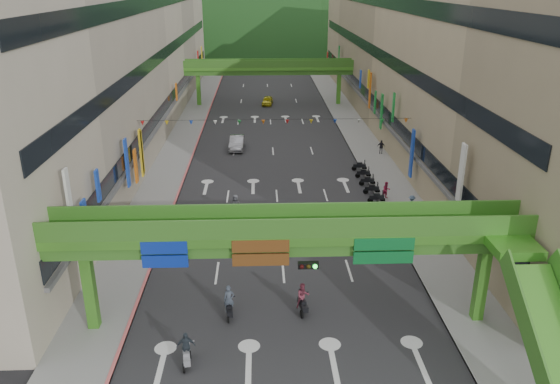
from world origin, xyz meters
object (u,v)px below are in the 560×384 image
Objects in this scene: overpass_near at (306,248)px; car_silver at (237,143)px; scooter_rider_near at (229,303)px; car_yellow at (267,101)px; pedestrian_red at (386,192)px; scooter_rider_mid at (303,298)px.

overpass_near is 6.03× the size of car_silver.
car_silver is at bearing 91.37° from scooter_rider_near.
car_yellow is (3.13, 58.27, -0.31)m from scooter_rider_near.
pedestrian_red reaches higher than car_yellow.
scooter_rider_near is 4.35m from scooter_rider_mid.
car_silver reaches higher than car_yellow.
car_yellow is 2.50× the size of pedestrian_red.
overpass_near is 6.22m from scooter_rider_near.
pedestrian_red is at bearing 63.27° from scooter_rider_mid.
scooter_rider_near reaches higher than car_yellow.
overpass_near is 7.19× the size of car_yellow.
overpass_near is at bearing -80.49° from car_silver.
scooter_rider_mid is 0.42× the size of car_silver.
car_silver is at bearing -93.53° from car_yellow.
pedestrian_red is at bearing -48.15° from car_silver.
scooter_rider_near is 0.45× the size of car_silver.
car_silver is at bearing 98.64° from scooter_rider_mid.
car_yellow is at bearing 91.20° from scooter_rider_mid.
overpass_near is at bearing -83.07° from car_yellow.
overpass_near is at bearing -18.40° from scooter_rider_near.
pedestrian_red is at bearing 53.56° from scooter_rider_near.
car_yellow is (-1.21, 57.98, -0.34)m from scooter_rider_mid.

